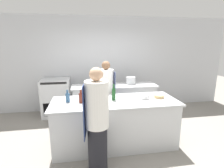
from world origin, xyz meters
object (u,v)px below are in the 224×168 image
oven_range (57,97)px  bowl_prep_small (159,96)px  chef_at_stove (106,96)px  bottle_vinegar (68,97)px  bowl_mixing_large (145,97)px  bottle_olive_oil (114,94)px  bottle_cooking_oil (81,98)px  bottle_wine (105,93)px  stockpot (131,80)px  cup (89,101)px  chef_at_prep_near (97,122)px

oven_range → bowl_prep_small: 2.89m
chef_at_stove → bottle_vinegar: bearing=-54.7°
bowl_mixing_large → bottle_vinegar: bearing=178.2°
bottle_olive_oil → bottle_cooking_oil: bearing=-175.3°
chef_at_stove → bottle_cooking_oil: (-0.57, -0.73, 0.21)m
oven_range → bottle_wine: size_ratio=4.60×
stockpot → bottle_olive_oil: bearing=-118.4°
bottle_wine → cup: 0.49m
bowl_prep_small → cup: cup is taller
bottle_olive_oil → chef_at_prep_near: bearing=-117.2°
bottle_olive_oil → bottle_cooking_oil: bottle_olive_oil is taller
bottle_cooking_oil → bowl_prep_small: bearing=1.4°
chef_at_prep_near → chef_at_stove: chef_at_prep_near is taller
chef_at_prep_near → bottle_wine: (0.25, 0.99, 0.18)m
bottle_cooking_oil → bowl_prep_small: (1.57, 0.04, -0.07)m
stockpot → bottle_vinegar: bearing=-141.2°
cup → bowl_mixing_large: bearing=4.9°
cup → bowl_prep_small: bearing=4.3°
cup → chef_at_stove: bearing=61.2°
bottle_wine → stockpot: bearing=51.7°
oven_range → bowl_prep_small: size_ratio=5.26×
chef_at_stove → cup: bearing=-32.0°
chef_at_stove → bowl_prep_small: (1.00, -0.69, 0.14)m
chef_at_prep_near → stockpot: chef_at_prep_near is taller
bottle_olive_oil → stockpot: size_ratio=1.26×
oven_range → stockpot: stockpot is taller
cup → chef_at_prep_near: bearing=-81.0°
stockpot → bowl_prep_small: bearing=-79.6°
bowl_mixing_large → oven_range: bearing=138.7°
oven_range → bottle_olive_oil: size_ratio=3.30×
oven_range → cup: (0.85, -1.82, 0.45)m
oven_range → stockpot: bearing=-11.3°
chef_at_stove → bottle_vinegar: chef_at_stove is taller
bottle_cooking_oil → bowl_mixing_large: bearing=1.3°
bottle_wine → cup: size_ratio=2.49×
oven_range → bottle_wine: 1.97m
bowl_mixing_large → bottle_wine: bearing=162.0°
chef_at_stove → bottle_wine: size_ratio=7.15×
bowl_mixing_large → cup: cup is taller
oven_range → chef_at_stove: 1.67m
chef_at_prep_near → cup: (-0.10, 0.64, 0.13)m
bottle_olive_oil → bottle_vinegar: 0.88m
chef_at_prep_near → bottle_olive_oil: 0.88m
chef_at_prep_near → bottle_vinegar: (-0.49, 0.79, 0.18)m
bottle_vinegar → bottle_olive_oil: bearing=-1.6°
chef_at_prep_near → chef_at_stove: (0.33, 1.44, -0.03)m
bottle_olive_oil → cup: (-0.49, -0.12, -0.08)m
bowl_prep_small → stockpot: 1.33m
chef_at_prep_near → bowl_prep_small: chef_at_prep_near is taller
cup → oven_range: bearing=115.0°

